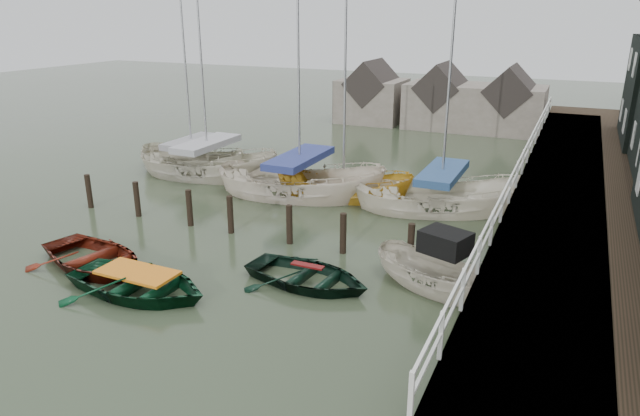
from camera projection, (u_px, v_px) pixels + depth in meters
The scene contains 13 objects.
ground at pixel (211, 271), 17.73m from camera, with size 120.00×120.00×0.00m, color #2F3823.
pier at pixel (558, 198), 22.38m from camera, with size 3.04×32.00×2.70m.
mooring_pilings at pixel (233, 220), 20.58m from camera, with size 13.72×0.22×1.80m.
far_sheds at pixel (438, 100), 39.14m from camera, with size 14.00×4.08×4.39m.
rowboat_red at pixel (96, 268), 17.96m from camera, with size 3.15×4.41×0.91m, color #57180C.
rowboat_green at pixel (140, 293), 16.31m from camera, with size 3.17×4.44×0.92m, color #08311A.
rowboat_dkgreen at pixel (308, 284), 16.87m from camera, with size 2.80×3.91×0.81m, color black.
motorboat at pixel (440, 287), 16.47m from camera, with size 4.67×3.01×2.61m.
sailboat_a at pixel (209, 176), 27.73m from camera, with size 7.48×3.72×12.25m.
sailboat_b at pixel (300, 195), 24.85m from camera, with size 7.87×4.15×12.76m.
sailboat_c at pixel (343, 197), 24.74m from camera, with size 6.26×3.06×9.77m.
sailboat_d at pixel (440, 209), 23.06m from camera, with size 7.38×4.77×13.28m.
sailboat_e at pixel (193, 169), 28.97m from camera, with size 6.35×2.64×10.38m.
Camera 1 is at (9.76, -13.25, 7.67)m, focal length 32.00 mm.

